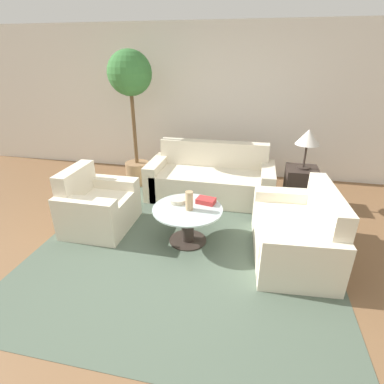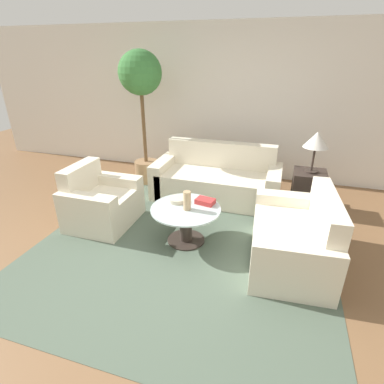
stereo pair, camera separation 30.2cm
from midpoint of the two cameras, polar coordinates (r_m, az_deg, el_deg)
name	(u,v)px [view 2 (the right image)]	position (r m, az deg, el deg)	size (l,w,h in m)	color
ground_plane	(161,270)	(3.30, -3.24, -14.71)	(14.00, 14.00, 0.00)	brown
wall_back	(225,103)	(5.57, 7.85, 16.38)	(10.00, 0.06, 2.60)	white
rug	(186,240)	(3.74, 1.19, -9.21)	(3.40, 3.55, 0.01)	#4C5B4C
sofa_main	(217,180)	(4.77, 6.58, 2.19)	(1.93, 0.84, 0.83)	beige
armchair	(100,204)	(4.15, -15.19, -2.18)	(0.77, 0.89, 0.80)	beige
loveseat	(297,240)	(3.50, 21.75, -8.56)	(0.89, 1.35, 0.82)	beige
coffee_table	(186,220)	(3.59, 1.23, -5.41)	(0.83, 0.83, 0.45)	#332823
side_table	(308,191)	(4.70, 22.89, 0.18)	(0.45, 0.45, 0.58)	#332823
table_lamp	(316,141)	(4.47, 24.45, 8.82)	(0.33, 0.33, 0.57)	#332823
potted_plant	(141,91)	(5.08, -7.87, 18.49)	(0.69, 0.69, 2.18)	#93704C
vase	(187,201)	(3.43, 1.58, -1.70)	(0.09, 0.09, 0.23)	tan
bowl	(177,200)	(3.65, -0.42, -1.52)	(0.21, 0.21, 0.05)	beige
book_stack	(205,201)	(3.61, 4.92, -1.81)	(0.24, 0.19, 0.06)	#BC3333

